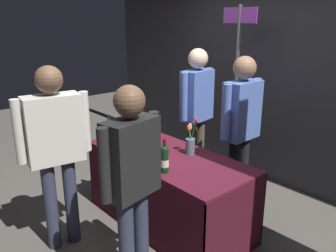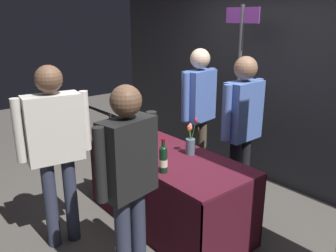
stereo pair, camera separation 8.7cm
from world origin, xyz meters
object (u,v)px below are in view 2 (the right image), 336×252
at_px(featured_wine_bottle, 139,131).
at_px(display_bottle_0, 130,129).
at_px(wine_glass_near_vendor, 128,126).
at_px(wine_glass_near_taster, 150,130).
at_px(tasting_table, 168,175).
at_px(wine_glass_mid, 126,129).
at_px(taster_foreground_right, 55,141).
at_px(booth_signpost, 238,81).
at_px(flower_vase, 190,143).
at_px(vendor_presenter, 199,106).

bearing_deg(featured_wine_bottle, display_bottle_0, -158.31).
relative_size(wine_glass_near_vendor, wine_glass_near_taster, 1.05).
relative_size(tasting_table, wine_glass_mid, 12.97).
xyz_separation_m(wine_glass_near_vendor, taster_foreground_right, (0.39, -1.02, 0.17)).
relative_size(wine_glass_near_vendor, booth_signpost, 0.06).
distance_m(tasting_table, booth_signpost, 1.48).
height_order(display_bottle_0, wine_glass_near_taster, display_bottle_0).
bearing_deg(wine_glass_mid, wine_glass_near_taster, 49.33).
height_order(wine_glass_near_taster, flower_vase, flower_vase).
xyz_separation_m(wine_glass_near_vendor, wine_glass_near_taster, (0.24, 0.13, -0.01)).
height_order(featured_wine_bottle, booth_signpost, booth_signpost).
height_order(display_bottle_0, vendor_presenter, vendor_presenter).
height_order(vendor_presenter, taster_foreground_right, vendor_presenter).
bearing_deg(vendor_presenter, booth_signpost, 135.89).
height_order(wine_glass_near_vendor, wine_glass_mid, wine_glass_near_vendor).
bearing_deg(booth_signpost, vendor_presenter, -125.23).
relative_size(tasting_table, display_bottle_0, 5.20).
bearing_deg(display_bottle_0, vendor_presenter, 80.68).
relative_size(display_bottle_0, wine_glass_near_vendor, 2.40).
bearing_deg(wine_glass_near_vendor, display_bottle_0, -27.97).
xyz_separation_m(featured_wine_bottle, booth_signpost, (0.31, 1.24, 0.45)).
distance_m(tasting_table, flower_vase, 0.40).
height_order(tasting_table, display_bottle_0, display_bottle_0).
bearing_deg(vendor_presenter, wine_glass_near_taster, -15.68).
bearing_deg(wine_glass_near_taster, flower_vase, 1.43).
bearing_deg(wine_glass_near_taster, booth_signpost, 71.67).
xyz_separation_m(tasting_table, wine_glass_near_vendor, (-0.76, 0.04, 0.33)).
height_order(tasting_table, featured_wine_bottle, featured_wine_bottle).
height_order(tasting_table, booth_signpost, booth_signpost).
relative_size(display_bottle_0, taster_foreground_right, 0.20).
height_order(display_bottle_0, wine_glass_mid, display_bottle_0).
bearing_deg(wine_glass_near_taster, wine_glass_mid, -130.67).
bearing_deg(flower_vase, vendor_presenter, 130.35).
distance_m(display_bottle_0, wine_glass_near_vendor, 0.20).
relative_size(tasting_table, vendor_presenter, 1.03).
xyz_separation_m(wine_glass_near_vendor, vendor_presenter, (0.33, 0.80, 0.18)).
distance_m(tasting_table, taster_foreground_right, 1.16).
height_order(wine_glass_near_vendor, vendor_presenter, vendor_presenter).
bearing_deg(tasting_table, display_bottle_0, -175.01).
xyz_separation_m(wine_glass_near_vendor, booth_signpost, (0.60, 1.19, 0.47)).
height_order(featured_wine_bottle, wine_glass_mid, featured_wine_bottle).
xyz_separation_m(display_bottle_0, wine_glass_near_taster, (0.07, 0.22, -0.04)).
bearing_deg(display_bottle_0, featured_wine_bottle, 21.69).
height_order(wine_glass_mid, booth_signpost, booth_signpost).
bearing_deg(taster_foreground_right, tasting_table, -11.85).
relative_size(wine_glass_near_vendor, wine_glass_mid, 1.04).
distance_m(wine_glass_mid, wine_glass_near_taster, 0.27).
height_order(display_bottle_0, booth_signpost, booth_signpost).
distance_m(flower_vase, vendor_presenter, 0.88).
relative_size(flower_vase, booth_signpost, 0.17).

